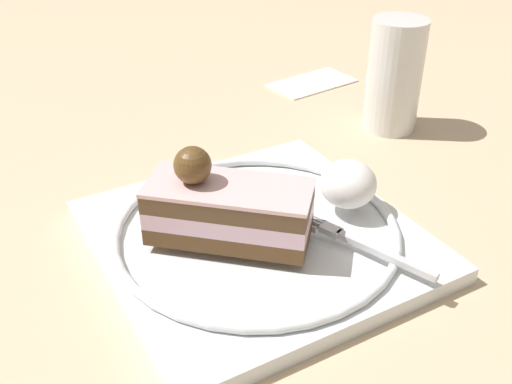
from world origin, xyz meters
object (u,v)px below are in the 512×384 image
(fork, at_px, (357,242))
(dessert_plate, at_px, (256,237))
(whipped_cream_dollop, at_px, (348,184))
(cake_slice, at_px, (227,208))
(folded_napkin, at_px, (312,82))
(drink_glass_near, at_px, (394,81))

(fork, bearing_deg, dessert_plate, -53.11)
(whipped_cream_dollop, bearing_deg, cake_slice, -10.39)
(whipped_cream_dollop, xyz_separation_m, folded_napkin, (-0.17, -0.25, -0.04))
(dessert_plate, xyz_separation_m, whipped_cream_dollop, (-0.08, 0.02, 0.03))
(whipped_cream_dollop, relative_size, folded_napkin, 0.43)
(cake_slice, height_order, whipped_cream_dollop, cake_slice)
(dessert_plate, bearing_deg, drink_glass_near, -158.56)
(cake_slice, distance_m, whipped_cream_dollop, 0.10)
(cake_slice, xyz_separation_m, fork, (-0.07, 0.06, -0.02))
(drink_glass_near, bearing_deg, fork, 38.81)
(cake_slice, bearing_deg, whipped_cream_dollop, 169.61)
(dessert_plate, relative_size, whipped_cream_dollop, 5.61)
(whipped_cream_dollop, relative_size, drink_glass_near, 0.38)
(dessert_plate, relative_size, drink_glass_near, 2.16)
(cake_slice, distance_m, fork, 0.10)
(cake_slice, height_order, folded_napkin, cake_slice)
(dessert_plate, bearing_deg, folded_napkin, -136.62)
(cake_slice, relative_size, fork, 1.04)
(whipped_cream_dollop, distance_m, folded_napkin, 0.31)
(fork, relative_size, folded_napkin, 1.11)
(cake_slice, bearing_deg, fork, 138.14)
(whipped_cream_dollop, height_order, drink_glass_near, drink_glass_near)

